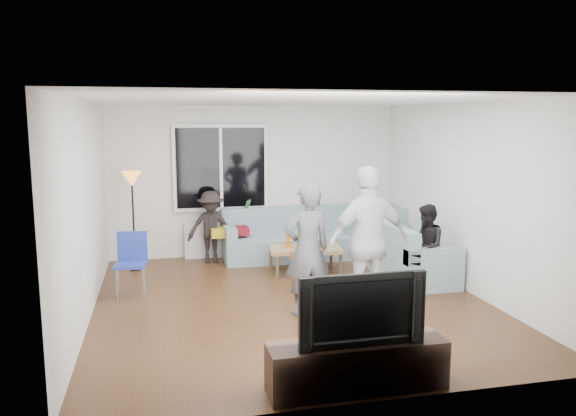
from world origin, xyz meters
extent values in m
cube|color=#56351C|center=(0.00, 0.00, -0.02)|extent=(5.00, 5.50, 0.04)
cube|color=white|center=(0.00, 0.00, 2.62)|extent=(5.00, 5.50, 0.04)
cube|color=silver|center=(0.00, 2.77, 1.30)|extent=(5.00, 0.04, 2.60)
cube|color=silver|center=(0.00, -2.77, 1.30)|extent=(5.00, 0.04, 2.60)
cube|color=silver|center=(-2.52, 0.00, 1.30)|extent=(0.04, 5.50, 2.60)
cube|color=silver|center=(2.52, 0.00, 1.30)|extent=(0.04, 5.50, 2.60)
cube|color=white|center=(-0.60, 2.69, 1.55)|extent=(1.62, 0.06, 1.47)
cube|color=black|center=(-0.60, 2.65, 1.55)|extent=(1.50, 0.02, 1.35)
cube|color=white|center=(-0.60, 2.64, 1.55)|extent=(0.05, 0.03, 1.35)
cube|color=silver|center=(-0.60, 2.65, 0.31)|extent=(1.30, 0.12, 0.62)
imported|color=#35712D|center=(-0.18, 2.62, 0.81)|extent=(0.25, 0.22, 0.39)
imported|color=silver|center=(-0.75, 2.62, 0.71)|extent=(0.19, 0.19, 0.18)
cube|color=gray|center=(2.39, 2.27, 0.42)|extent=(0.85, 0.85, 0.85)
cube|color=gold|center=(-0.64, 2.25, 0.51)|extent=(0.39, 0.33, 0.14)
cube|color=maroon|center=(-0.38, 2.33, 0.51)|extent=(0.38, 0.32, 0.13)
cube|color=#A97D51|center=(0.55, 1.35, 0.20)|extent=(1.17, 0.75, 0.40)
cylinder|color=maroon|center=(0.51, 1.27, 0.49)|extent=(0.17, 0.17, 0.17)
imported|color=#46474B|center=(0.09, -0.50, 0.81)|extent=(0.64, 0.47, 1.62)
imported|color=silver|center=(0.79, -0.71, 0.92)|extent=(1.13, 0.61, 1.83)
imported|color=black|center=(2.02, 0.22, 0.59)|extent=(0.59, 0.68, 1.19)
imported|color=black|center=(-0.82, 2.30, 0.60)|extent=(0.78, 0.46, 1.20)
cube|color=#36221B|center=(0.02, -2.50, 0.22)|extent=(1.60, 0.40, 0.44)
imported|color=black|center=(0.02, -2.50, 0.76)|extent=(1.13, 0.15, 0.65)
cylinder|color=#34190B|center=(0.55, 1.52, 0.49)|extent=(0.07, 0.07, 0.18)
cylinder|color=#1A8F1D|center=(0.42, 1.23, 0.53)|extent=(0.08, 0.08, 0.26)
cylinder|color=orange|center=(0.28, 1.42, 0.51)|extent=(0.07, 0.07, 0.22)
cylinder|color=#F5A115|center=(0.82, 1.28, 0.52)|extent=(0.07, 0.07, 0.23)
cylinder|color=black|center=(0.86, 1.51, 0.49)|extent=(0.07, 0.07, 0.18)
camera|label=1|loc=(-1.64, -6.97, 2.38)|focal=35.31mm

